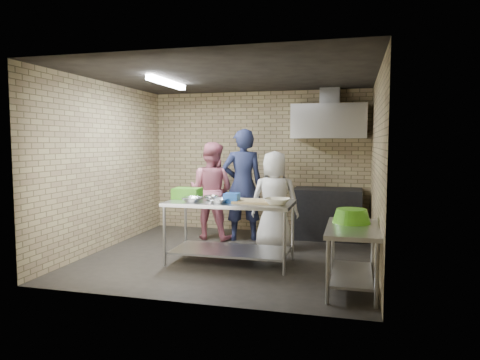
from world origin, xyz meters
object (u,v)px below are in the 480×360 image
Objects in this scene: green_crate at (187,193)px; man_navy at (243,185)px; bottle_green at (355,126)px; stove at (327,213)px; green_basin at (351,216)px; blue_tub at (232,198)px; side_counter at (352,258)px; prep_table at (230,232)px; woman_white at (275,200)px; woman_pink at (211,191)px.

green_crate is 0.20× the size of man_navy.
green_crate is at bearing -138.46° from bottle_green.
green_basin is at bearing -80.24° from stove.
blue_tub is at bearing -119.67° from stove.
side_counter is 3.41m from bottle_green.
bottle_green is 2.29m from man_navy.
side_counter is at bearing 109.16° from man_navy.
prep_table is 4.50× the size of green_crate.
man_navy is (-1.89, -0.75, -1.03)m from bottle_green.
green_crate is at bearing 170.27° from prep_table.
blue_tub is 0.12× the size of woman_white.
green_crate is 2.46m from green_basin.
blue_tub reaches higher than green_basin.
stove reaches higher than prep_table.
green_basin is (1.68, -0.49, 0.39)m from prep_table.
woman_white reaches higher than stove.
prep_table is 1.70m from woman_pink.
side_counter is 1.86m from blue_tub.
blue_tub is 1.16m from woman_white.
man_navy is (0.51, 1.37, 0.01)m from green_crate.
woman_white is (-1.23, 1.72, 0.42)m from side_counter.
woman_white is (0.42, 1.07, -0.16)m from blue_tub.
man_navy is at bearing -160.38° from stove.
stove is 2.61× the size of green_basin.
woman_pink reaches higher than stove.
woman_pink reaches higher than blue_tub.
side_counter is 2.79m from stove.
woman_pink is at bearing 117.63° from blue_tub.
man_navy is 1.13× the size of woman_pink.
stove is at bearing 99.29° from side_counter.
side_counter is 2.15m from woman_white.
woman_white is at bearing -134.07° from bottle_green.
side_counter is 3.34m from woman_pink.
stove is at bearing -131.80° from woman_white.
woman_pink is 1.09× the size of woman_white.
bottle_green is at bearing 52.88° from prep_table.
green_crate is 1.35m from woman_pink.
woman_white reaches higher than side_counter.
green_basin is at bearing 94.57° from side_counter.
green_basin is at bearing 147.66° from woman_pink.
side_counter is at bearing -80.71° from stove.
woman_pink is (-2.02, -0.54, 0.42)m from stove.
green_basin is at bearing -90.42° from bottle_green.
side_counter is at bearing 120.99° from woman_white.
blue_tub is (0.05, -0.10, 0.51)m from prep_table.
side_counter is at bearing -23.65° from prep_table.
bottle_green is (1.65, 2.35, 1.06)m from blue_tub.
prep_table is at bearing 59.67° from woman_white.
man_navy reaches higher than stove.
man_navy is at bearing 69.77° from green_crate.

